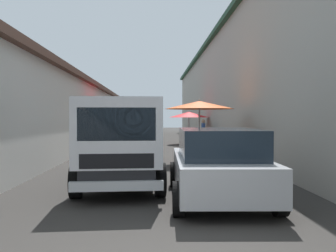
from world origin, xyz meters
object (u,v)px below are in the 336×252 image
at_px(hatchback_car, 218,163).
at_px(delivery_truck, 120,146).
at_px(fruit_stall_far_left, 189,118).
at_px(fruit_stall_near_right, 200,113).
at_px(vendor_by_crates, 203,131).
at_px(vendor_in_shade, 122,136).
at_px(fruit_stall_far_right, 110,114).
at_px(parked_scooter, 124,145).

height_order(hatchback_car, delivery_truck, delivery_truck).
height_order(fruit_stall_far_left, fruit_stall_near_right, fruit_stall_near_right).
xyz_separation_m(hatchback_car, vendor_by_crates, (12.95, -1.51, 0.18)).
height_order(hatchback_car, vendor_by_crates, vendor_by_crates).
relative_size(vendor_by_crates, vendor_in_shade, 0.98).
bearing_deg(delivery_truck, vendor_by_crates, -16.67).
distance_m(fruit_stall_near_right, hatchback_car, 6.15).
height_order(fruit_stall_far_left, vendor_in_shade, fruit_stall_far_left).
bearing_deg(fruit_stall_far_left, fruit_stall_far_right, 130.85).
bearing_deg(hatchback_car, vendor_by_crates, -6.65).
bearing_deg(delivery_truck, parked_scooter, 4.00).
bearing_deg(fruit_stall_far_left, hatchback_car, 176.54).
relative_size(fruit_stall_far_right, delivery_truck, 0.56).
relative_size(fruit_stall_far_right, vendor_in_shade, 1.74).
bearing_deg(fruit_stall_far_right, delivery_truck, -172.04).
xyz_separation_m(fruit_stall_far_right, fruit_stall_near_right, (-5.69, -4.04, -0.03)).
bearing_deg(fruit_stall_far_left, parked_scooter, 152.80).
distance_m(delivery_truck, parked_scooter, 7.82).
bearing_deg(vendor_by_crates, vendor_in_shade, 142.85).
relative_size(fruit_stall_far_right, hatchback_car, 0.71).
distance_m(fruit_stall_far_right, parked_scooter, 3.50).
xyz_separation_m(fruit_stall_far_left, fruit_stall_near_right, (-9.63, 0.52, 0.20)).
bearing_deg(vendor_in_shade, hatchback_car, -160.61).
distance_m(fruit_stall_near_right, parked_scooter, 4.29).
bearing_deg(parked_scooter, vendor_by_crates, -44.19).
distance_m(fruit_stall_far_right, vendor_in_shade, 4.45).
bearing_deg(fruit_stall_near_right, parked_scooter, 49.15).
distance_m(fruit_stall_far_right, delivery_truck, 10.95).
relative_size(fruit_stall_far_right, fruit_stall_far_left, 1.09).
bearing_deg(fruit_stall_near_right, fruit_stall_far_left, -3.08).
bearing_deg(hatchback_car, fruit_stall_far_right, 17.10).
height_order(fruit_stall_near_right, parked_scooter, fruit_stall_near_right).
bearing_deg(delivery_truck, fruit_stall_far_right, 7.96).
bearing_deg(fruit_stall_far_right, parked_scooter, -162.34).
bearing_deg(fruit_stall_far_right, vendor_by_crates, -76.52).
distance_m(fruit_stall_far_right, fruit_stall_near_right, 6.98).
height_order(fruit_stall_near_right, vendor_in_shade, fruit_stall_near_right).
bearing_deg(vendor_in_shade, fruit_stall_far_left, -23.64).
bearing_deg(fruit_stall_near_right, fruit_stall_far_right, 35.33).
bearing_deg(parked_scooter, hatchback_car, -163.10).
xyz_separation_m(hatchback_car, vendor_in_shade, (7.48, 2.63, 0.20)).
bearing_deg(vendor_by_crates, fruit_stall_far_right, 103.48).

